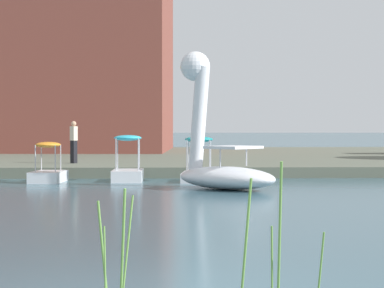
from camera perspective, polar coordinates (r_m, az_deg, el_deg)
The scene contains 8 objects.
shore_bank_far at distance 40.33m, azimuth -2.25°, elevation -1.05°, with size 141.12×27.77×0.40m, color #5B6051.
swan_boat at distance 22.06m, azimuth 2.05°, elevation -0.59°, with size 3.65×3.57×4.22m.
pedal_boat_teal at distance 24.83m, azimuth 0.54°, elevation -2.01°, with size 1.31×2.06×1.55m.
pedal_boat_cyan at distance 25.14m, azimuth -5.05°, elevation -1.92°, with size 1.03×1.82×1.59m.
pedal_boat_orange at distance 25.14m, azimuth -11.20°, elevation -2.03°, with size 1.15×1.79×1.37m.
person_on_path at distance 30.01m, azimuth -9.25°, elevation 0.19°, with size 0.32×0.32×1.72m.
apartment_block at distance 47.65m, azimuth -11.52°, elevation 8.25°, with size 15.84×12.59×14.49m, color brown.
reed_clump_foreground at distance 7.55m, azimuth 0.28°, elevation -8.22°, with size 2.27×0.84×1.52m.
Camera 1 is at (0.26, -7.83, 1.85)m, focal length 68.11 mm.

